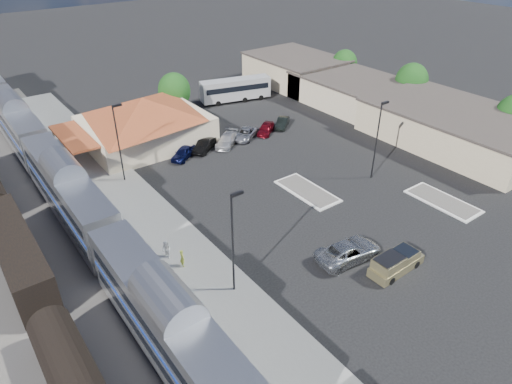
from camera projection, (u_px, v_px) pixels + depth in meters
ground at (291, 212)px, 46.06m from camera, size 280.00×280.00×0.00m
railbed at (54, 249)px, 40.84m from camera, size 16.00×100.00×0.12m
platform at (156, 224)px, 44.04m from camera, size 5.50×92.00×0.18m
passenger_train at (69, 195)px, 43.42m from camera, size 3.00×104.00×5.55m
freight_cars at (18, 256)px, 36.98m from camera, size 2.80×46.00×4.00m
station_depot at (144, 121)px, 58.67m from camera, size 18.35×12.24×6.20m
buildings_east at (372, 97)px, 69.01m from camera, size 14.40×51.40×4.80m
traffic_island_south at (307, 191)px, 49.43m from camera, size 3.30×7.50×0.21m
traffic_island_north at (443, 201)px, 47.63m from camera, size 3.30×7.50×0.21m
lamp_plat_s at (233, 236)px, 33.62m from camera, size 1.08×0.25×9.00m
lamp_plat_n at (118, 138)px, 48.79m from camera, size 1.08×0.25×9.00m
lamp_lot at (378, 134)px, 49.48m from camera, size 1.08×0.25×9.00m
tree_east_b at (411, 81)px, 69.49m from camera, size 4.94×4.94×6.96m
tree_east_c at (344, 64)px, 79.38m from camera, size 4.41×4.41×6.21m
tree_depot at (174, 91)px, 66.20m from camera, size 4.71×4.71×6.63m
pickup_truck at (397, 262)px, 38.00m from camera, size 5.21×2.04×1.79m
suv at (348, 251)px, 39.27m from camera, size 6.37×3.47×1.69m
coach_bus at (236, 89)px, 73.04m from camera, size 11.53×5.13×3.62m
person_a at (182, 258)px, 38.24m from camera, size 0.44×0.63×1.65m
person_b at (166, 250)px, 39.18m from camera, size 0.84×0.97×1.69m
parked_car_a at (183, 153)px, 56.09m from camera, size 4.39×3.69×1.42m
parked_car_b at (204, 145)px, 57.92m from camera, size 4.57×3.85×1.48m
parked_car_c at (227, 140)px, 59.35m from camera, size 5.07×4.65×1.43m
parked_car_d at (245, 134)px, 61.22m from camera, size 5.11×4.46×1.31m
parked_car_e at (266, 128)px, 62.62m from camera, size 4.31×3.88×1.42m
parked_car_f at (282, 123)px, 64.48m from camera, size 4.00×3.66×1.33m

